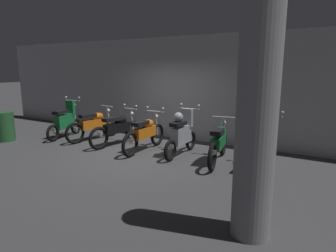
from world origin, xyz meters
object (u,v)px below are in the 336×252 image
object	(u,v)px
motorbike_slot_1	(94,124)
motorbike_slot_6	(264,147)
motorbike_slot_5	(219,142)
motorbike_slot_4	(182,134)
support_pillar	(256,120)
trash_bin	(5,126)
motorbike_slot_2	(118,128)
motorbike_slot_0	(65,121)
motorbike_slot_3	(145,133)

from	to	relation	value
motorbike_slot_1	motorbike_slot_6	xyz separation A→B (m)	(5.21, -0.18, 0.04)
motorbike_slot_5	motorbike_slot_4	bearing A→B (deg)	175.27
motorbike_slot_4	support_pillar	distance (m)	3.89
motorbike_slot_5	motorbike_slot_6	bearing A→B (deg)	-2.50
motorbike_slot_1	trash_bin	xyz separation A→B (m)	(-2.29, -1.47, -0.04)
motorbike_slot_2	motorbike_slot_6	bearing A→B (deg)	-1.04
motorbike_slot_2	trash_bin	size ratio (longest dim) A/B	2.16
motorbike_slot_0	motorbike_slot_5	bearing A→B (deg)	0.76
motorbike_slot_2	motorbike_slot_3	bearing A→B (deg)	-4.86
motorbike_slot_4	trash_bin	size ratio (longest dim) A/B	1.88
motorbike_slot_1	support_pillar	world-z (taller)	support_pillar
motorbike_slot_1	motorbike_slot_5	xyz separation A→B (m)	(4.16, -0.14, 0.00)
motorbike_slot_5	support_pillar	size ratio (longest dim) A/B	0.61
motorbike_slot_4	support_pillar	world-z (taller)	support_pillar
motorbike_slot_1	motorbike_slot_3	size ratio (longest dim) A/B	0.99
motorbike_slot_6	support_pillar	world-z (taller)	support_pillar
support_pillar	motorbike_slot_4	bearing A→B (deg)	131.98
motorbike_slot_6	trash_bin	bearing A→B (deg)	-170.28
motorbike_slot_6	support_pillar	distance (m)	2.89
motorbike_slot_0	motorbike_slot_2	xyz separation A→B (m)	(2.10, 0.10, -0.04)
motorbike_slot_5	motorbike_slot_6	world-z (taller)	motorbike_slot_6
support_pillar	motorbike_slot_6	bearing A→B (deg)	99.12
motorbike_slot_4	trash_bin	bearing A→B (deg)	-165.34
motorbike_slot_3	motorbike_slot_4	xyz separation A→B (m)	(1.04, 0.14, 0.08)
motorbike_slot_3	motorbike_slot_4	bearing A→B (deg)	7.87
motorbike_slot_3	motorbike_slot_4	distance (m)	1.06
motorbike_slot_4	support_pillar	xyz separation A→B (m)	(2.51, -2.79, 1.02)
motorbike_slot_0	support_pillar	bearing A→B (deg)	-21.51
motorbike_slot_3	trash_bin	world-z (taller)	motorbike_slot_3
support_pillar	trash_bin	bearing A→B (deg)	170.16
motorbike_slot_2	motorbike_slot_5	distance (m)	3.12
motorbike_slot_3	motorbike_slot_6	world-z (taller)	motorbike_slot_6
motorbike_slot_0	motorbike_slot_1	xyz separation A→B (m)	(1.06, 0.21, -0.04)
support_pillar	trash_bin	world-z (taller)	support_pillar
motorbike_slot_6	motorbike_slot_2	bearing A→B (deg)	178.96
motorbike_slot_5	support_pillar	distance (m)	3.27
trash_bin	motorbike_slot_0	bearing A→B (deg)	45.53
motorbike_slot_1	motorbike_slot_2	bearing A→B (deg)	-5.93
motorbike_slot_0	support_pillar	size ratio (longest dim) A/B	0.52
motorbike_slot_2	motorbike_slot_5	size ratio (longest dim) A/B	1.00
motorbike_slot_1	motorbike_slot_0	bearing A→B (deg)	-168.87
motorbike_slot_2	motorbike_slot_4	distance (m)	2.08
motorbike_slot_4	motorbike_slot_5	world-z (taller)	motorbike_slot_4
motorbike_slot_5	support_pillar	bearing A→B (deg)	-61.42
motorbike_slot_1	motorbike_slot_4	distance (m)	3.12
motorbike_slot_1	motorbike_slot_2	size ratio (longest dim) A/B	1.00
motorbike_slot_1	motorbike_slot_4	xyz separation A→B (m)	(3.12, -0.05, 0.08)
motorbike_slot_1	support_pillar	distance (m)	6.41
support_pillar	motorbike_slot_2	bearing A→B (deg)	149.21
motorbike_slot_2	motorbike_slot_6	distance (m)	4.17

